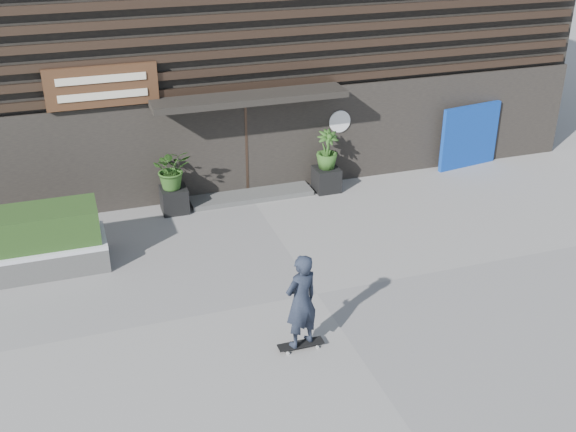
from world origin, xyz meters
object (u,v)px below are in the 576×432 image
object	(u,v)px
raised_bed	(17,261)
blue_tarp	(470,136)
skateboarder	(301,301)
planter_pot_right	(326,179)
planter_pot_left	(174,200)

from	to	relation	value
raised_bed	blue_tarp	xyz separation A→B (m)	(11.44, 2.06, 0.60)
skateboarder	blue_tarp	bearing A→B (deg)	41.70
planter_pot_right	skateboarder	bearing A→B (deg)	-115.06
raised_bed	skateboarder	xyz separation A→B (m)	(4.50, -4.12, 0.68)
planter_pot_left	planter_pot_right	xyz separation A→B (m)	(3.80, 0.00, 0.00)
blue_tarp	planter_pot_left	bearing A→B (deg)	173.15
blue_tarp	skateboarder	world-z (taller)	skateboarder
raised_bed	planter_pot_left	bearing A→B (deg)	27.07
blue_tarp	planter_pot_right	bearing A→B (deg)	175.10
planter_pot_left	planter_pot_right	world-z (taller)	same
planter_pot_left	skateboarder	distance (m)	6.00
planter_pot_right	blue_tarp	size ratio (longest dim) A/B	0.33
planter_pot_right	blue_tarp	bearing A→B (deg)	4.10
planter_pot_right	skateboarder	world-z (taller)	skateboarder
planter_pot_right	raised_bed	xyz separation A→B (m)	(-7.25, -1.76, -0.05)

